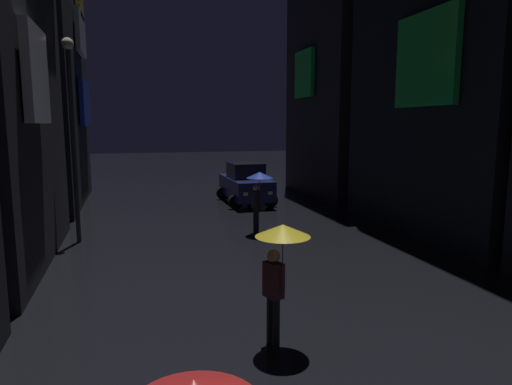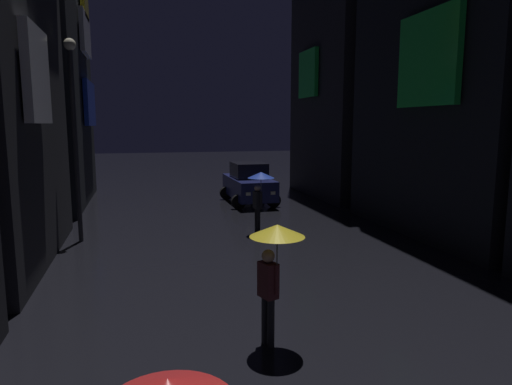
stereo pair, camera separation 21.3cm
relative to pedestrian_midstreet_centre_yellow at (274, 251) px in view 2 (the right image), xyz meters
The scene contains 6 objects.
building_left_far 17.84m from the pedestrian_midstreet_centre_yellow, 112.20° to the left, with size 4.25×8.48×13.63m.
building_right_far 18.86m from the pedestrian_midstreet_centre_yellow, 60.53° to the left, with size 4.25×7.03×18.25m.
pedestrian_midstreet_centre_yellow is the anchor object (origin of this frame).
pedestrian_foreground_right_blue 8.03m from the pedestrian_midstreet_centre_yellow, 76.80° to the left, with size 0.90×0.90×2.12m.
car_distant 14.08m from the pedestrian_midstreet_centre_yellow, 78.22° to the left, with size 2.30×4.17×1.92m.
streetlamp_left_far 9.41m from the pedestrian_midstreet_centre_yellow, 115.70° to the left, with size 0.36×0.36×6.26m.
Camera 2 is at (-3.10, -0.45, 3.72)m, focal length 32.00 mm.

